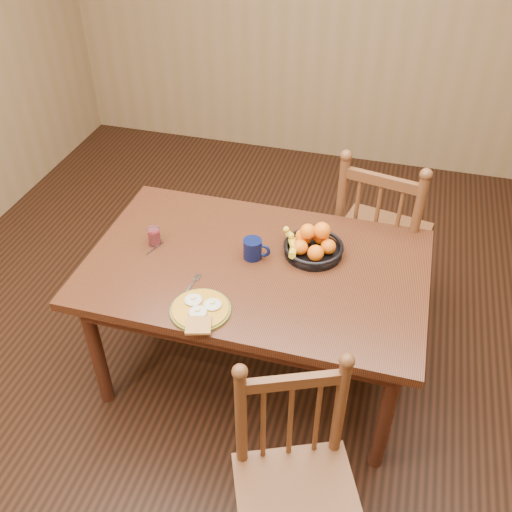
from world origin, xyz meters
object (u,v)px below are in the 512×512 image
(dining_table, at_px, (256,278))
(chair_far, at_px, (380,237))
(breakfast_plate, at_px, (200,310))
(fruit_bowl, at_px, (313,245))
(coffee_mug, at_px, (253,249))
(chair_near, at_px, (296,487))

(dining_table, height_order, chair_far, chair_far)
(breakfast_plate, bearing_deg, fruit_bowl, 54.16)
(dining_table, relative_size, fruit_bowl, 4.94)
(fruit_bowl, bearing_deg, coffee_mug, -157.90)
(chair_far, bearing_deg, fruit_bowl, 71.21)
(coffee_mug, height_order, fruit_bowl, fruit_bowl)
(dining_table, xyz_separation_m, breakfast_plate, (-0.14, -0.37, 0.10))
(chair_far, distance_m, chair_near, 1.58)
(coffee_mug, xyz_separation_m, fruit_bowl, (0.26, 0.11, 0.00))
(chair_near, height_order, breakfast_plate, chair_near)
(chair_far, bearing_deg, chair_near, 96.19)
(chair_near, xyz_separation_m, coffee_mug, (-0.43, 0.94, 0.32))
(chair_near, height_order, coffee_mug, chair_near)
(fruit_bowl, bearing_deg, chair_near, -81.18)
(breakfast_plate, xyz_separation_m, coffee_mug, (0.12, 0.42, 0.04))
(chair_near, height_order, fruit_bowl, chair_near)
(dining_table, xyz_separation_m, fruit_bowl, (0.24, 0.16, 0.14))
(dining_table, distance_m, coffee_mug, 0.15)
(coffee_mug, relative_size, fruit_bowl, 0.41)
(chair_near, xyz_separation_m, breakfast_plate, (-0.54, 0.52, 0.28))
(chair_near, bearing_deg, coffee_mug, 91.40)
(chair_far, xyz_separation_m, chair_near, (-0.14, -1.57, -0.05))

